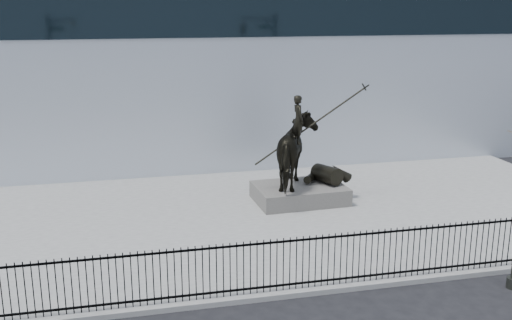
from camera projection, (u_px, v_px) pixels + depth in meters
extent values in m
cube|color=gray|center=(220.00, 221.00, 21.35)|extent=(30.00, 12.00, 0.15)
cube|color=silver|center=(177.00, 63.00, 32.46)|extent=(44.00, 14.00, 9.00)
cube|color=black|center=(258.00, 288.00, 15.88)|extent=(22.00, 0.05, 0.05)
cube|color=black|center=(258.00, 244.00, 15.56)|extent=(22.00, 0.05, 0.05)
cube|color=black|center=(258.00, 267.00, 15.73)|extent=(22.00, 0.03, 1.50)
cube|color=#57544F|center=(300.00, 193.00, 23.22)|extent=(3.51, 2.49, 0.64)
imported|color=black|center=(300.00, 151.00, 22.80)|extent=(2.42, 2.79, 2.72)
imported|color=black|center=(298.00, 120.00, 22.46)|extent=(0.47, 0.69, 1.84)
cylinder|color=black|center=(310.00, 126.00, 22.65)|extent=(4.37, 0.25, 2.77)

